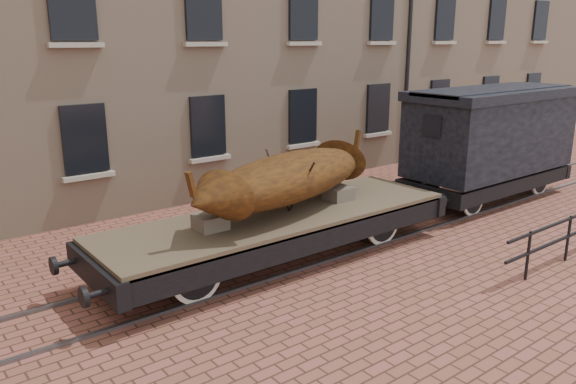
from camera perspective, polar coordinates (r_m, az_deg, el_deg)
ground at (r=12.26m, az=-0.07°, el=-6.67°), size 90.00×90.00×0.00m
rail_track at (r=12.25m, az=-0.07°, el=-6.54°), size 30.00×1.52×0.06m
flatcar_wagon at (r=11.86m, az=-0.81°, el=-3.14°), size 8.89×2.41×1.34m
iron_boat at (r=11.74m, az=0.12°, el=1.52°), size 5.64×2.75×1.40m
goods_van at (r=17.19m, az=20.00°, el=5.86°), size 6.30×2.30×3.26m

